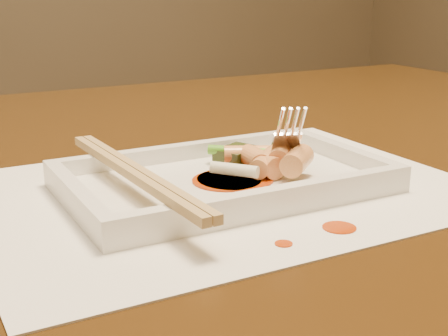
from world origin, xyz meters
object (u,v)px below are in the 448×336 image
placemat (224,189)px  fork (285,82)px  plate_base (224,184)px  table (181,248)px  chopstick_a (130,173)px

placemat → fork: fork is taller
placemat → plate_base: plate_base is taller
table → plate_base: size_ratio=5.38×
table → placemat: (-0.01, -0.12, 0.10)m
placemat → chopstick_a: 0.09m
placemat → plate_base: 0.00m
table → fork: (0.06, -0.10, 0.18)m
table → fork: 0.22m
placemat → plate_base: size_ratio=1.54×
plate_base → fork: (0.07, 0.02, 0.08)m
plate_base → placemat: bearing=-90.0°
plate_base → chopstick_a: size_ratio=1.08×
placemat → fork: size_ratio=2.86×
table → fork: size_ratio=10.00×
table → fork: fork is taller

